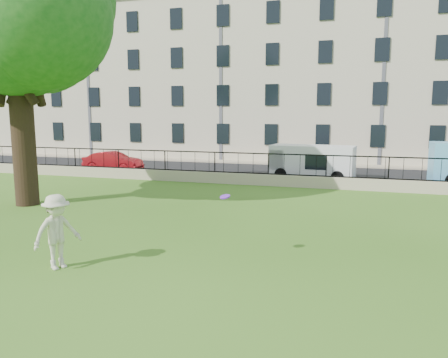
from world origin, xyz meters
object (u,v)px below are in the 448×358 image
(tree, at_px, (13,9))
(red_sedan, at_px, (113,162))
(frisbee, at_px, (225,197))
(white_van, at_px, (312,163))
(man, at_px, (57,232))

(tree, height_order, red_sedan, tree)
(frisbee, height_order, red_sedan, frisbee)
(red_sedan, bearing_deg, tree, -170.14)
(white_van, bearing_deg, tree, -129.29)
(tree, height_order, white_van, tree)
(man, relative_size, red_sedan, 0.48)
(tree, distance_m, man, 11.29)
(man, bearing_deg, red_sedan, 53.32)
(frisbee, xyz_separation_m, white_van, (0.70, 14.98, -0.72))
(frisbee, bearing_deg, red_sedan, 129.74)
(tree, height_order, man, tree)
(tree, bearing_deg, frisbee, -23.26)
(man, height_order, red_sedan, man)
(red_sedan, bearing_deg, white_van, -90.82)
(tree, relative_size, white_van, 2.47)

